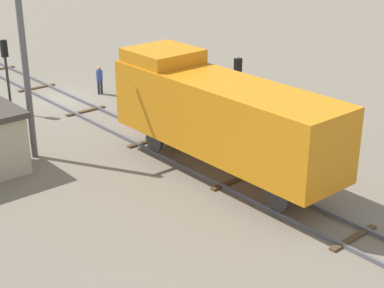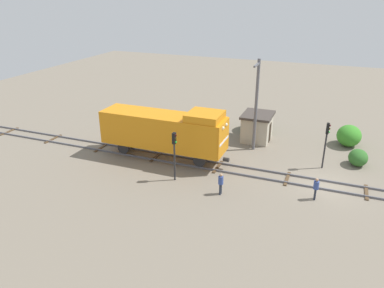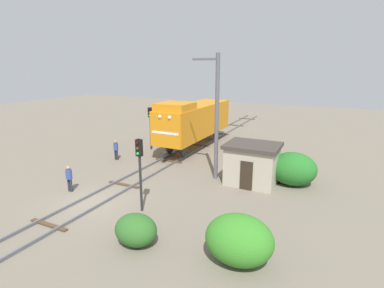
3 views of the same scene
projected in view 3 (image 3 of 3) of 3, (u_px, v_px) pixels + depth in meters
The scene contains 12 objects.
ground_plane at pixel (92, 203), 17.43m from camera, with size 105.25×105.25×0.00m, color #756B5B.
railway_track at pixel (92, 201), 17.41m from camera, with size 2.40×70.17×0.16m.
locomotive at pixel (194, 120), 28.60m from camera, with size 2.90×11.60×4.60m.
traffic_signal_near at pixel (140, 162), 15.76m from camera, with size 0.32×0.34×4.03m.
traffic_signal_mid at pixel (150, 121), 27.95m from camera, with size 0.32×0.34×4.02m.
worker_near_track at pixel (69, 177), 18.75m from camera, with size 0.38×0.38×1.70m.
worker_by_signal at pixel (116, 148), 25.23m from camera, with size 0.38×0.38×1.70m.
catenary_mast at pixel (216, 115), 20.13m from camera, with size 1.94×0.28×8.55m.
relay_hut at pixel (252, 163), 20.05m from camera, with size 3.50×2.90×2.74m.
bush_near at pixel (239, 240), 11.89m from camera, with size 2.78×2.27×2.02m, color #368426.
bush_mid at pixel (136, 230), 13.16m from camera, with size 1.96×1.60×1.42m, color #2E6426.
bush_far at pixel (293, 169), 19.85m from camera, with size 3.05×2.49×2.22m, color #256F26.
Camera 3 is at (12.31, -11.80, 7.66)m, focal length 28.00 mm.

